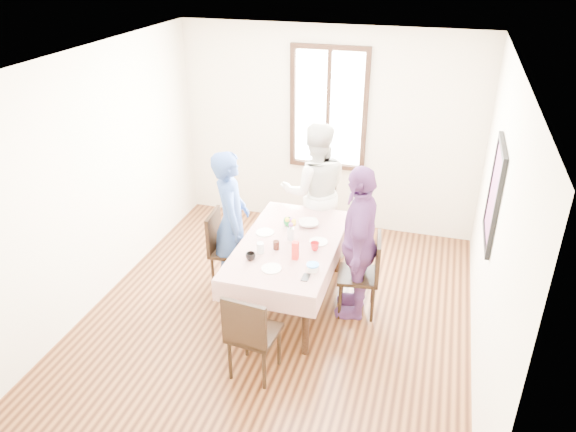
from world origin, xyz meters
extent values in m
plane|color=black|center=(0.00, 0.00, 0.00)|extent=(4.50, 4.50, 0.00)
plane|color=#F0E5C6|center=(0.00, 2.25, 1.35)|extent=(4.00, 0.00, 4.00)
plane|color=#F0E5C6|center=(2.00, 0.00, 1.35)|extent=(0.00, 4.50, 4.50)
cube|color=black|center=(0.00, 2.23, 1.65)|extent=(1.02, 0.06, 1.62)
cube|color=white|center=(0.00, 2.24, 1.65)|extent=(0.90, 0.02, 1.50)
cube|color=red|center=(1.98, 0.30, 1.55)|extent=(0.04, 0.76, 0.96)
cube|color=black|center=(0.05, 0.25, 0.38)|extent=(0.89, 1.66, 0.75)
cube|color=#5B0C0A|center=(0.05, 0.25, 0.76)|extent=(1.01, 1.78, 0.01)
cube|color=black|center=(-0.69, 0.40, 0.46)|extent=(0.45, 0.45, 0.91)
cube|color=black|center=(0.79, 0.30, 0.46)|extent=(0.47, 0.47, 0.91)
cube|color=black|center=(0.05, 1.39, 0.46)|extent=(0.46, 0.46, 0.91)
cube|color=black|center=(0.05, -0.90, 0.46)|extent=(0.46, 0.46, 0.91)
imported|color=navy|center=(-0.67, 0.40, 0.83)|extent=(0.59, 0.71, 1.65)
imported|color=beige|center=(0.05, 1.37, 0.87)|extent=(1.02, 0.90, 1.74)
imported|color=#62346E|center=(0.77, 0.30, 0.85)|extent=(0.49, 1.02, 1.69)
imported|color=black|center=(-0.23, -0.20, 0.80)|extent=(0.12, 0.12, 0.08)
imported|color=red|center=(0.34, 0.17, 0.81)|extent=(0.13, 0.13, 0.09)
imported|color=#0C7226|center=(-0.07, 0.61, 0.80)|extent=(0.12, 0.12, 0.08)
imported|color=white|center=(0.15, 0.66, 0.79)|extent=(0.28, 0.28, 0.05)
cube|color=red|center=(0.20, -0.05, 0.86)|extent=(0.06, 0.06, 0.19)
cylinder|color=white|center=(0.41, -0.21, 0.79)|extent=(0.12, 0.12, 0.06)
cylinder|color=black|center=(-0.04, 0.08, 0.81)|extent=(0.07, 0.07, 0.09)
cylinder|color=silver|center=(-0.18, -0.04, 0.82)|extent=(0.08, 0.08, 0.11)
cube|color=black|center=(0.38, -0.35, 0.77)|extent=(0.07, 0.13, 0.01)
cylinder|color=silver|center=(0.04, 0.31, 0.83)|extent=(0.07, 0.07, 0.14)
cylinder|color=white|center=(-0.27, 0.37, 0.77)|extent=(0.20, 0.20, 0.01)
cylinder|color=white|center=(0.34, 0.33, 0.77)|extent=(0.20, 0.20, 0.01)
cylinder|color=white|center=(0.02, -0.30, 0.77)|extent=(0.20, 0.20, 0.01)
cylinder|color=blue|center=(0.41, -0.21, 0.83)|extent=(0.12, 0.12, 0.01)
camera|label=1|loc=(1.44, -4.56, 3.64)|focal=34.07mm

